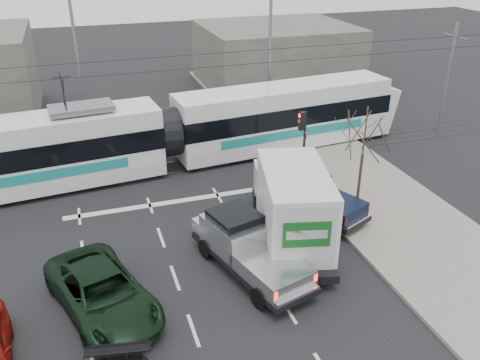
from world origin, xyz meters
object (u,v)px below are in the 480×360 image
object	(u,v)px
bare_tree	(365,136)
street_lamp_far	(74,59)
traffic_signal	(303,130)
navy_pickup	(311,193)
box_truck	(291,206)
green_car	(102,293)
street_lamp_near	(267,53)
silver_pickup	(246,245)
tram	(167,133)

from	to	relation	value
bare_tree	street_lamp_far	world-z (taller)	street_lamp_far
traffic_signal	navy_pickup	world-z (taller)	traffic_signal
box_truck	green_car	world-z (taller)	box_truck
street_lamp_near	green_car	xyz separation A→B (m)	(-11.74, -15.06, -4.33)
street_lamp_near	box_truck	bearing A→B (deg)	-106.39
street_lamp_near	street_lamp_far	xyz separation A→B (m)	(-11.50, 2.00, 0.00)
street_lamp_far	traffic_signal	bearing A→B (deg)	-41.72
silver_pickup	street_lamp_far	bearing A→B (deg)	92.35
bare_tree	green_car	bearing A→B (deg)	-163.50
traffic_signal	silver_pickup	bearing A→B (deg)	-128.77
box_truck	navy_pickup	xyz separation A→B (m)	(1.90, 2.05, -0.75)
bare_tree	box_truck	world-z (taller)	bare_tree
street_lamp_near	bare_tree	bearing A→B (deg)	-88.58
silver_pickup	box_truck	size ratio (longest dim) A/B	0.81
box_truck	bare_tree	bearing A→B (deg)	34.47
street_lamp_near	tram	size ratio (longest dim) A/B	0.32
bare_tree	silver_pickup	bearing A→B (deg)	-157.46
bare_tree	navy_pickup	world-z (taller)	bare_tree
street_lamp_near	box_truck	distance (m)	14.03
bare_tree	tram	world-z (taller)	tram
street_lamp_near	green_car	distance (m)	19.58
street_lamp_near	street_lamp_far	distance (m)	11.67
bare_tree	street_lamp_near	distance (m)	11.58
street_lamp_far	box_truck	size ratio (longest dim) A/B	1.18
traffic_signal	box_truck	distance (m)	6.40
box_truck	traffic_signal	bearing A→B (deg)	75.32
street_lamp_near	navy_pickup	xyz separation A→B (m)	(-1.95, -11.02, -4.08)
traffic_signal	navy_pickup	bearing A→B (deg)	-107.40
navy_pickup	green_car	world-z (taller)	navy_pickup
bare_tree	box_truck	distance (m)	4.85
navy_pickup	green_car	bearing A→B (deg)	178.23
street_lamp_near	navy_pickup	world-z (taller)	street_lamp_near
green_car	navy_pickup	bearing A→B (deg)	4.42
bare_tree	street_lamp_far	xyz separation A→B (m)	(-11.79, 13.50, 1.32)
tram	green_car	size ratio (longest dim) A/B	4.98
traffic_signal	street_lamp_near	world-z (taller)	street_lamp_near
street_lamp_far	silver_pickup	world-z (taller)	street_lamp_far
tram	green_car	distance (m)	12.10
navy_pickup	street_lamp_near	bearing A→B (deg)	55.80
street_lamp_near	street_lamp_far	bearing A→B (deg)	170.13
street_lamp_near	tram	distance (m)	8.80
street_lamp_far	silver_pickup	bearing A→B (deg)	-71.96
street_lamp_far	navy_pickup	bearing A→B (deg)	-53.74
bare_tree	traffic_signal	xyz separation A→B (m)	(-1.13, 4.00, -1.05)
silver_pickup	box_truck	bearing A→B (deg)	9.72
green_car	street_lamp_far	bearing A→B (deg)	71.21
tram	silver_pickup	xyz separation A→B (m)	(1.04, -10.32, -0.96)
traffic_signal	silver_pickup	xyz separation A→B (m)	(-5.38, -6.70, -1.68)
street_lamp_far	green_car	xyz separation A→B (m)	(-0.24, -17.06, -4.33)
box_truck	navy_pickup	size ratio (longest dim) A/B	1.44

